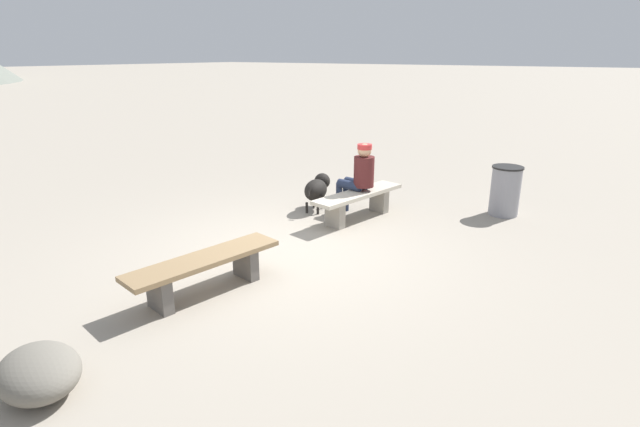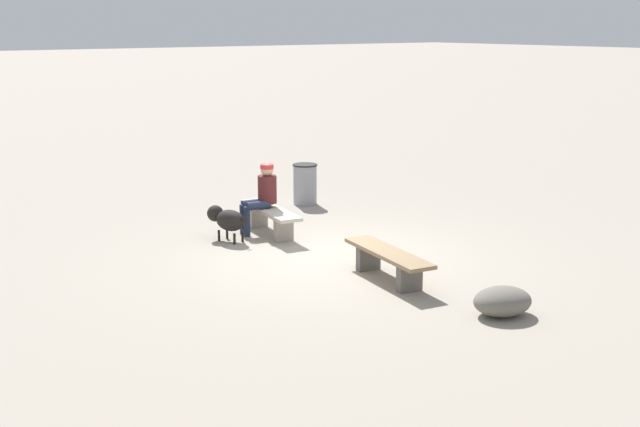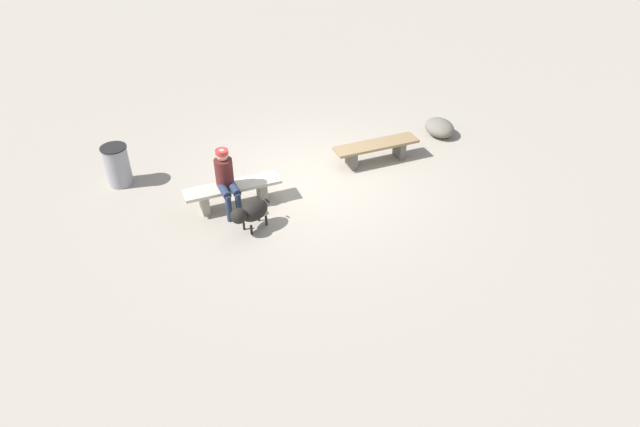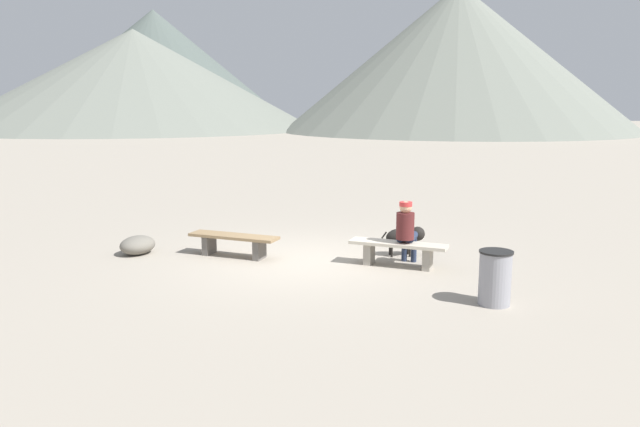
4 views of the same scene
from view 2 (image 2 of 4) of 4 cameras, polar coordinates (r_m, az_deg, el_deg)
name	(u,v)px [view 2 (image 2 of 4)]	position (r m, az deg, el deg)	size (l,w,h in m)	color
ground	(328,258)	(13.30, 0.58, -3.14)	(210.00, 210.00, 0.06)	#9E9384
bench_left	(388,259)	(12.04, 4.79, -3.21)	(1.92, 0.75, 0.45)	#605B56
bench_right	(270,216)	(14.64, -3.49, -0.16)	(1.89, 0.72, 0.47)	gray
seated_person	(262,193)	(14.62, -4.05, 1.45)	(0.39, 0.68, 1.26)	#511E1E
dog	(227,219)	(14.22, -6.53, -0.38)	(0.87, 0.52, 0.60)	black
trash_bin	(305,184)	(17.01, -1.05, 2.07)	(0.52, 0.52, 0.85)	gray
boulder	(502,301)	(10.89, 12.64, -6.01)	(0.80, 0.63, 0.38)	#6B665B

